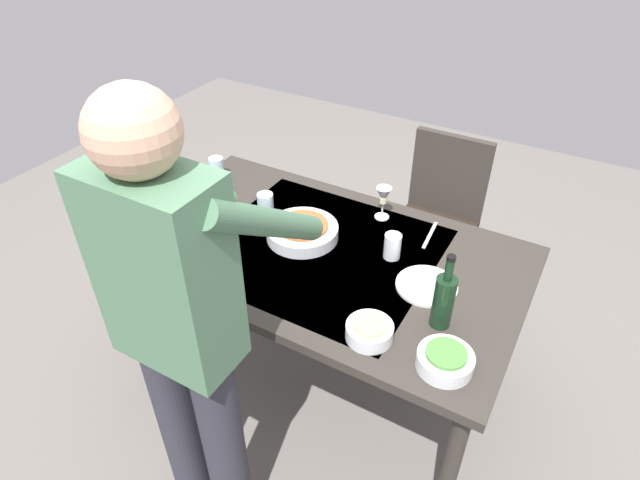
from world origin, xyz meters
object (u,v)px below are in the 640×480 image
at_px(water_cup_far_right, 392,246).
at_px(side_bowl_bread, 370,330).
at_px(person_server, 182,325).
at_px(wine_bottle, 444,300).
at_px(water_cup_near_right, 265,204).
at_px(serving_bowl_pasta, 302,231).
at_px(dinner_plate_near, 426,286).
at_px(side_bowl_salad, 445,360).
at_px(dining_table, 320,263).
at_px(wine_glass_left, 383,197).
at_px(water_cup_far_left, 213,214).
at_px(chair_near, 439,211).
at_px(water_cup_near_left, 217,168).

xyz_separation_m(water_cup_far_right, side_bowl_bread, (-0.11, 0.44, -0.02)).
xyz_separation_m(person_server, side_bowl_bread, (-0.42, -0.40, -0.17)).
height_order(wine_bottle, water_cup_near_right, wine_bottle).
height_order(water_cup_near_right, side_bowl_bread, water_cup_near_right).
xyz_separation_m(serving_bowl_pasta, side_bowl_bread, (-0.49, 0.37, 0.00)).
distance_m(water_cup_near_right, water_cup_far_right, 0.61).
bearing_deg(dinner_plate_near, side_bowl_salad, 118.96).
distance_m(dining_table, side_bowl_salad, 0.73).
relative_size(wine_glass_left, serving_bowl_pasta, 0.50).
height_order(wine_bottle, wine_glass_left, wine_bottle).
bearing_deg(water_cup_far_left, dining_table, -173.06).
distance_m(dining_table, serving_bowl_pasta, 0.15).
distance_m(wine_bottle, wine_glass_left, 0.66).
xyz_separation_m(dining_table, side_bowl_salad, (-0.64, 0.33, 0.10)).
relative_size(dining_table, chair_near, 1.79).
bearing_deg(water_cup_far_right, dining_table, 20.86).
distance_m(person_server, water_cup_far_left, 0.83).
height_order(side_bowl_salad, dinner_plate_near, side_bowl_salad).
bearing_deg(side_bowl_salad, wine_glass_left, -52.30).
bearing_deg(side_bowl_salad, dining_table, -27.38).
height_order(wine_glass_left, side_bowl_salad, wine_glass_left).
height_order(dining_table, side_bowl_salad, side_bowl_salad).
bearing_deg(person_server, water_cup_far_left, -56.14).
height_order(dining_table, water_cup_far_left, water_cup_far_left).
height_order(wine_glass_left, water_cup_near_left, wine_glass_left).
height_order(chair_near, wine_bottle, wine_bottle).
relative_size(side_bowl_bread, dinner_plate_near, 0.70).
bearing_deg(chair_near, serving_bowl_pasta, 67.59).
distance_m(water_cup_near_right, water_cup_far_left, 0.23).
bearing_deg(water_cup_near_left, dining_table, 160.36).
relative_size(wine_glass_left, water_cup_far_left, 1.57).
height_order(person_server, side_bowl_bread, person_server).
relative_size(water_cup_near_right, side_bowl_bread, 0.63).
xyz_separation_m(wine_glass_left, water_cup_far_left, (0.62, 0.40, -0.06)).
height_order(dining_table, side_bowl_bread, side_bowl_bread).
height_order(chair_near, side_bowl_bread, chair_near).
bearing_deg(side_bowl_salad, person_server, 31.05).
bearing_deg(wine_bottle, water_cup_far_left, -5.21).
bearing_deg(person_server, water_cup_near_right, -70.55).
height_order(chair_near, water_cup_near_right, chair_near).
relative_size(serving_bowl_pasta, side_bowl_bread, 1.88).
bearing_deg(chair_near, dinner_plate_near, 104.62).
height_order(wine_bottle, dinner_plate_near, wine_bottle).
height_order(dining_table, wine_bottle, wine_bottle).
distance_m(wine_bottle, water_cup_far_left, 1.06).
bearing_deg(person_server, wine_bottle, -135.90).
distance_m(dining_table, wine_glass_left, 0.40).
xyz_separation_m(dining_table, wine_bottle, (-0.56, 0.16, 0.18)).
xyz_separation_m(water_cup_near_right, serving_bowl_pasta, (-0.23, 0.07, -0.02)).
xyz_separation_m(person_server, water_cup_far_left, (0.46, -0.68, -0.16)).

